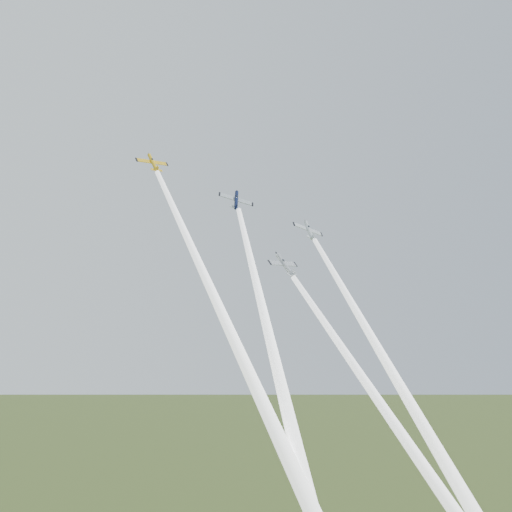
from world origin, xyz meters
name	(u,v)px	position (x,y,z in m)	size (l,w,h in m)	color
plane_yellow	(153,163)	(-16.24, 7.59, 111.52)	(6.98, 6.92, 1.09)	gold
smoke_trail_yellow	(220,310)	(-12.59, -18.57, 80.86)	(2.29, 2.29, 74.53)	white
plane_navy	(236,200)	(-0.53, 1.83, 104.33)	(7.39, 7.33, 1.16)	#0B1334
smoke_trail_navy	(269,336)	(-5.33, -21.42, 76.77)	(2.29, 2.29, 66.35)	white
plane_silver_right	(309,230)	(15.22, -0.12, 99.14)	(7.40, 7.34, 1.16)	silver
smoke_trail_silver_right	(384,359)	(16.41, -22.59, 73.03)	(2.29, 2.29, 62.53)	white
plane_silver_low	(285,265)	(2.47, -12.60, 89.76)	(7.00, 6.94, 1.10)	#A3A8B0
smoke_trail_silver_low	(397,427)	(9.22, -34.38, 63.29)	(2.29, 2.29, 63.48)	white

